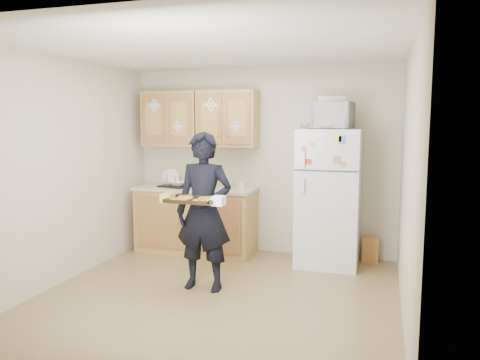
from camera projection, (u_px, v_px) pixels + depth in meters
name	position (u px, v px, depth m)	size (l,w,h in m)	color
floor	(218.00, 296.00, 4.83)	(3.60, 3.60, 0.00)	brown
ceiling	(217.00, 47.00, 4.52)	(3.60, 3.60, 0.00)	white
wall_back	(262.00, 161.00, 6.38)	(3.60, 0.04, 2.50)	#BEB39A
wall_front	(121.00, 207.00, 2.96)	(3.60, 0.04, 2.50)	#BEB39A
wall_left	(65.00, 170.00, 5.20)	(0.04, 3.60, 2.50)	#BEB39A
wall_right	(408.00, 183.00, 4.15)	(0.04, 3.60, 2.50)	#BEB39A
refrigerator	(329.00, 198.00, 5.80)	(0.75, 0.70, 1.70)	silver
base_cabinet	(196.00, 221.00, 6.43)	(1.60, 0.60, 0.86)	olive
countertop	(196.00, 189.00, 6.37)	(1.64, 0.64, 0.04)	#C3B796
upper_cab_left	(172.00, 119.00, 6.50)	(0.80, 0.33, 0.75)	olive
upper_cab_right	(228.00, 119.00, 6.26)	(0.80, 0.33, 0.75)	olive
cereal_box	(370.00, 250.00, 5.96)	(0.20, 0.07, 0.32)	#EAA752
person	(204.00, 212.00, 4.95)	(0.61, 0.40, 1.68)	black
baking_tray	(193.00, 200.00, 4.64)	(0.49, 0.36, 0.04)	black
pizza_front_left	(179.00, 199.00, 4.60)	(0.16, 0.16, 0.02)	gold
pizza_front_right	(200.00, 200.00, 4.53)	(0.16, 0.16, 0.02)	gold
pizza_back_left	(185.00, 197.00, 4.75)	(0.16, 0.16, 0.02)	gold
pizza_back_right	(206.00, 198.00, 4.68)	(0.16, 0.16, 0.02)	gold
microwave	(328.00, 116.00, 5.63)	(0.58, 0.39, 0.32)	silver
foil_pan	(332.00, 99.00, 5.63)	(0.32, 0.23, 0.07)	#AEAFB5
dish_rack	(175.00, 181.00, 6.39)	(0.40, 0.30, 0.16)	black
bowl	(178.00, 183.00, 6.39)	(0.22, 0.22, 0.05)	white
soap_bottle	(242.00, 184.00, 6.03)	(0.08, 0.08, 0.17)	silver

